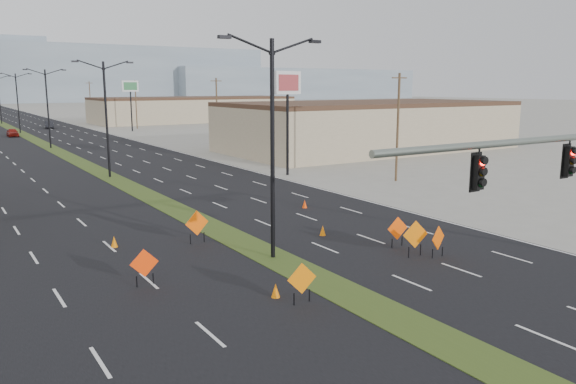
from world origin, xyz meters
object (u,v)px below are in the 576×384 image
streetlight_2 (48,106)px  cone_3 (114,242)px  construction_sign_4 (415,236)px  cone_0 (276,291)px  streetlight_0 (272,143)px  construction_sign_3 (398,229)px  car_mid (49,125)px  construction_sign_5 (438,239)px  cone_2 (305,204)px  streetlight_1 (106,116)px  streetlight_3 (18,101)px  construction_sign_0 (144,264)px  car_left (13,133)px  pole_sign_east_far (130,90)px  construction_sign_2 (197,224)px  construction_sign_1 (302,280)px  pole_sign_east_near (288,91)px  cone_1 (323,231)px

streetlight_2 → cone_3: bearing=-96.6°
construction_sign_4 → cone_0: construction_sign_4 is taller
streetlight_0 → streetlight_2: size_ratio=1.00×
cone_0 → construction_sign_3: bearing=16.6°
cone_0 → cone_3: bearing=108.0°
car_mid → construction_sign_5: 96.65m
car_mid → cone_2: 84.34m
streetlight_0 → cone_3: bearing=135.3°
streetlight_1 → streetlight_2: bearing=90.0°
construction_sign_4 → cone_2: bearing=94.9°
streetlight_3 → construction_sign_0: 84.80m
streetlight_2 → streetlight_3: bearing=90.0°
car_left → pole_sign_east_far: bearing=2.9°
car_mid → construction_sign_3: size_ratio=2.67×
streetlight_1 → construction_sign_3: streetlight_1 is taller
construction_sign_2 → construction_sign_3: bearing=-40.3°
construction_sign_1 → construction_sign_3: construction_sign_1 is taller
construction_sign_3 → construction_sign_4: bearing=-97.1°
construction_sign_1 → pole_sign_east_far: bearing=83.9°
streetlight_0 → construction_sign_2: streetlight_0 is taller
car_mid → pole_sign_east_near: 72.58m
construction_sign_5 → construction_sign_3: bearing=83.8°
construction_sign_2 → construction_sign_0: bearing=-136.8°
cone_3 → pole_sign_east_far: 76.21m
streetlight_1 → cone_0: 32.87m
construction_sign_3 → streetlight_0: bearing=171.7°
streetlight_3 → construction_sign_2: bearing=-91.4°
streetlight_3 → cone_2: 76.31m
cone_0 → cone_3: 10.65m
streetlight_2 → construction_sign_1: (-2.00, -61.40, -4.50)m
streetlight_2 → construction_sign_1: size_ratio=6.37×
cone_2 → construction_sign_1: bearing=-124.5°
car_mid → cone_2: (1.24, -84.33, -0.40)m
streetlight_2 → pole_sign_east_far: bearing=51.4°
car_mid → construction_sign_4: (-0.41, -96.00, 0.35)m
construction_sign_3 → car_left: bearing=103.8°
streetlight_3 → cone_3: bearing=-94.2°
cone_0 → cone_1: bearing=42.9°
pole_sign_east_near → construction_sign_2: bearing=-145.8°
construction_sign_4 → cone_1: 5.66m
streetlight_2 → construction_sign_2: 52.02m
construction_sign_2 → construction_sign_4: construction_sign_4 is taller
car_left → cone_3: car_left is taller
streetlight_3 → cone_2: streetlight_3 is taller
cone_1 → cone_2: (3.07, 6.25, -0.00)m
construction_sign_1 → cone_1: size_ratio=2.80×
cone_1 → cone_3: (-10.11, 3.78, 0.01)m
car_mid → streetlight_3: bearing=-117.9°
construction_sign_1 → streetlight_3: bearing=95.8°
construction_sign_2 → pole_sign_east_near: (16.00, 16.52, 6.50)m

